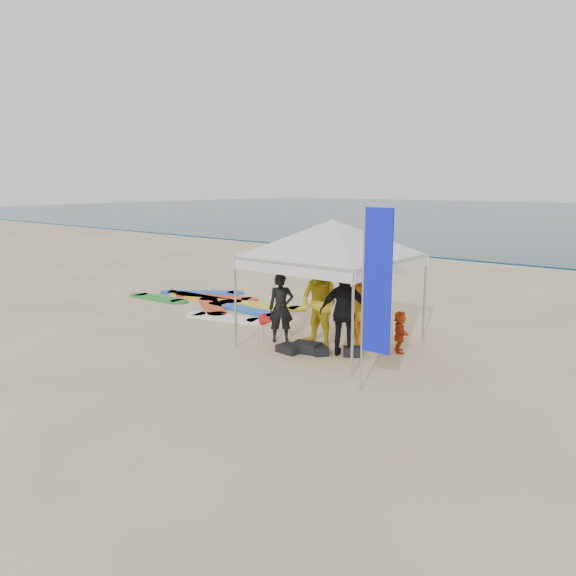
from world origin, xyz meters
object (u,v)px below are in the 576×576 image
at_px(person_yellow, 319,303).
at_px(marker_pennant, 268,320).
at_px(person_black_b, 345,313).
at_px(canopy_tent, 333,220).
at_px(feather_flag, 376,284).
at_px(person_seated, 400,332).
at_px(person_orange_a, 364,307).
at_px(surfboard_spread, 216,303).
at_px(person_orange_b, 365,300).
at_px(person_black_a, 281,308).

height_order(person_yellow, marker_pennant, person_yellow).
bearing_deg(person_black_b, canopy_tent, -63.39).
height_order(person_black_b, feather_flag, feather_flag).
height_order(person_seated, marker_pennant, person_seated).
bearing_deg(person_orange_a, surfboard_spread, 18.24).
height_order(person_orange_a, feather_flag, feather_flag).
distance_m(person_yellow, feather_flag, 3.19).
relative_size(person_seated, feather_flag, 0.28).
distance_m(person_yellow, person_black_b, 0.88).
bearing_deg(person_yellow, person_black_b, -10.38).
bearing_deg(feather_flag, person_yellow, 143.72).
bearing_deg(person_yellow, marker_pennant, -150.55).
bearing_deg(surfboard_spread, marker_pennant, -28.45).
height_order(feather_flag, surfboard_spread, feather_flag).
height_order(person_black_b, marker_pennant, person_black_b).
relative_size(person_yellow, person_orange_a, 1.06).
relative_size(person_orange_a, feather_flag, 0.55).
height_order(person_black_b, person_orange_b, person_black_b).
xyz_separation_m(canopy_tent, feather_flag, (2.26, -2.01, -0.86)).
height_order(person_seated, surfboard_spread, person_seated).
bearing_deg(person_orange_a, marker_pennant, 57.30).
relative_size(feather_flag, surfboard_spread, 0.61).
bearing_deg(person_black_b, marker_pennant, -21.45).
relative_size(person_seated, surfboard_spread, 0.17).
bearing_deg(person_seated, feather_flag, 163.63).
distance_m(person_yellow, surfboard_spread, 5.30).
distance_m(feather_flag, marker_pennant, 4.03).
relative_size(person_black_a, person_seated, 1.73).
bearing_deg(feather_flag, person_seated, 108.03).
height_order(person_yellow, person_orange_b, person_yellow).
xyz_separation_m(person_orange_b, person_seated, (1.28, -0.67, -0.41)).
distance_m(person_yellow, person_seated, 1.85).
height_order(canopy_tent, feather_flag, feather_flag).
relative_size(person_black_b, surfboard_spread, 0.34).
bearing_deg(person_black_a, person_yellow, -26.45).
bearing_deg(person_seated, person_black_a, 76.23).
distance_m(person_black_b, feather_flag, 2.46).
xyz_separation_m(person_seated, marker_pennant, (-2.73, -1.16, 0.04)).
relative_size(person_black_a, marker_pennant, 2.45).
bearing_deg(feather_flag, person_orange_a, 124.52).
relative_size(person_yellow, canopy_tent, 0.45).
xyz_separation_m(person_seated, canopy_tent, (-1.46, -0.46, 2.34)).
xyz_separation_m(person_black_a, marker_pennant, (-0.22, -0.21, -0.29)).
xyz_separation_m(person_orange_a, marker_pennant, (-1.91, -1.05, -0.41)).
distance_m(person_orange_b, surfboard_spread, 5.40).
height_order(person_orange_a, canopy_tent, canopy_tent).
relative_size(person_black_b, feather_flag, 0.56).
bearing_deg(person_yellow, surfboard_spread, 167.27).
height_order(canopy_tent, marker_pennant, canopy_tent).
distance_m(person_black_b, surfboard_spread, 6.16).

